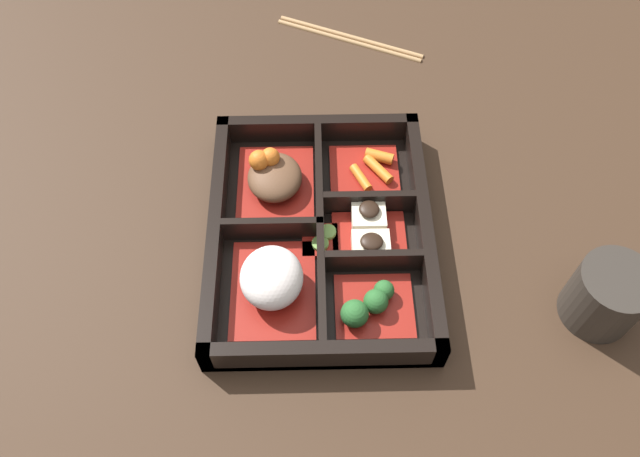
% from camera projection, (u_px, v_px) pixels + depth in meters
% --- Properties ---
extents(ground_plane, '(3.00, 3.00, 0.00)m').
position_uv_depth(ground_plane, '(320.00, 240.00, 0.71)').
color(ground_plane, '#382619').
extents(bento_base, '(0.31, 0.24, 0.01)m').
position_uv_depth(bento_base, '(320.00, 238.00, 0.70)').
color(bento_base, black).
rests_on(bento_base, ground_plane).
extents(bento_rim, '(0.31, 0.24, 0.04)m').
position_uv_depth(bento_rim, '(322.00, 231.00, 0.69)').
color(bento_rim, black).
rests_on(bento_rim, ground_plane).
extents(bowl_rice, '(0.12, 0.09, 0.05)m').
position_uv_depth(bowl_rice, '(272.00, 280.00, 0.64)').
color(bowl_rice, maroon).
rests_on(bowl_rice, bento_base).
extents(bowl_stew, '(0.12, 0.09, 0.05)m').
position_uv_depth(bowl_stew, '(274.00, 177.00, 0.72)').
color(bowl_stew, maroon).
rests_on(bowl_stew, bento_base).
extents(bowl_greens, '(0.07, 0.08, 0.03)m').
position_uv_depth(bowl_greens, '(370.00, 305.00, 0.64)').
color(bowl_greens, maroon).
rests_on(bowl_greens, bento_base).
extents(bowl_tofu, '(0.08, 0.08, 0.03)m').
position_uv_depth(bowl_tofu, '(370.00, 233.00, 0.69)').
color(bowl_tofu, maroon).
rests_on(bowl_tofu, bento_base).
extents(bowl_carrots, '(0.08, 0.08, 0.02)m').
position_uv_depth(bowl_carrots, '(367.00, 171.00, 0.74)').
color(bowl_carrots, maroon).
rests_on(bowl_carrots, bento_base).
extents(bowl_pickles, '(0.04, 0.04, 0.01)m').
position_uv_depth(bowl_pickles, '(324.00, 240.00, 0.69)').
color(bowl_pickles, maroon).
rests_on(bowl_pickles, bento_base).
extents(tea_cup, '(0.08, 0.08, 0.07)m').
position_uv_depth(tea_cup, '(607.00, 295.00, 0.63)').
color(tea_cup, '#2D2823').
rests_on(tea_cup, ground_plane).
extents(chopsticks, '(0.10, 0.21, 0.01)m').
position_uv_depth(chopsticks, '(349.00, 37.00, 0.89)').
color(chopsticks, '#A87F51').
rests_on(chopsticks, ground_plane).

